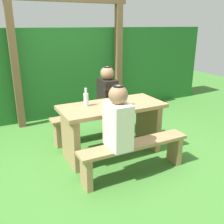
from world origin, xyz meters
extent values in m
plane|color=#3E792E|center=(0.00, 0.00, 0.00)|extent=(12.00, 12.00, 0.00)
cube|color=#206123|center=(0.00, 2.12, 0.84)|extent=(6.40, 0.61, 1.69)
cube|color=brown|center=(-0.98, 1.64, 1.05)|extent=(0.12, 0.12, 2.10)
cube|color=brown|center=(0.98, 1.64, 1.05)|extent=(0.12, 0.12, 2.10)
cube|color=#9E7A51|center=(0.00, 0.00, 0.70)|extent=(1.40, 0.64, 0.05)
cube|color=#9E7A51|center=(-0.60, 0.00, 0.34)|extent=(0.08, 0.54, 0.68)
cube|color=#9E7A51|center=(0.60, 0.00, 0.34)|extent=(0.08, 0.54, 0.68)
cube|color=#9E7A51|center=(0.00, -0.59, 0.40)|extent=(1.40, 0.24, 0.04)
cube|color=#9E7A51|center=(-0.62, -0.59, 0.19)|extent=(0.07, 0.22, 0.38)
cube|color=#9E7A51|center=(0.62, -0.59, 0.19)|extent=(0.07, 0.22, 0.38)
cube|color=#9E7A51|center=(0.00, 0.59, 0.40)|extent=(1.40, 0.24, 0.04)
cube|color=#9E7A51|center=(-0.62, 0.59, 0.19)|extent=(0.07, 0.22, 0.38)
cube|color=#9E7A51|center=(0.62, 0.59, 0.19)|extent=(0.07, 0.22, 0.38)
cube|color=silver|center=(-0.23, -0.59, 0.68)|extent=(0.22, 0.34, 0.52)
sphere|color=#936B4C|center=(-0.23, -0.59, 1.03)|extent=(0.21, 0.21, 0.21)
cylinder|color=black|center=(-0.23, -0.59, 1.12)|extent=(0.12, 0.12, 0.02)
cylinder|color=silver|center=(-0.23, -0.45, 0.78)|extent=(0.25, 0.07, 0.15)
cube|color=black|center=(0.22, 0.59, 0.68)|extent=(0.22, 0.34, 0.52)
sphere|color=#936B4C|center=(0.22, 0.59, 1.03)|extent=(0.21, 0.21, 0.21)
cylinder|color=black|center=(0.22, 0.59, 1.12)|extent=(0.12, 0.12, 0.02)
cylinder|color=black|center=(0.22, 0.45, 0.78)|extent=(0.25, 0.07, 0.15)
cylinder|color=silver|center=(-0.03, -0.08, 0.77)|extent=(0.07, 0.07, 0.09)
cylinder|color=silver|center=(0.14, -0.11, 0.81)|extent=(0.07, 0.07, 0.16)
cylinder|color=silver|center=(0.14, -0.11, 0.92)|extent=(0.03, 0.03, 0.06)
cylinder|color=silver|center=(-0.33, 0.11, 0.81)|extent=(0.06, 0.06, 0.17)
cylinder|color=silver|center=(-0.33, 0.11, 0.93)|extent=(0.03, 0.03, 0.07)
cube|color=black|center=(0.21, 0.15, 0.73)|extent=(0.08, 0.15, 0.01)
camera|label=1|loc=(-1.47, -2.90, 1.75)|focal=40.91mm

